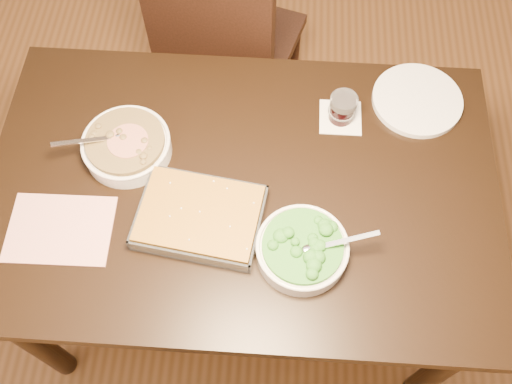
{
  "coord_description": "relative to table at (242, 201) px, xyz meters",
  "views": [
    {
      "loc": [
        0.09,
        -0.75,
        2.11
      ],
      "look_at": [
        0.04,
        -0.05,
        0.8
      ],
      "focal_mm": 40.0,
      "sensor_mm": 36.0,
      "label": 1
    }
  ],
  "objects": [
    {
      "name": "wine_tumbler",
      "position": [
        0.27,
        0.24,
        0.14
      ],
      "size": [
        0.08,
        0.08,
        0.09
      ],
      "color": "black",
      "rests_on": "coaster"
    },
    {
      "name": "coaster",
      "position": [
        0.27,
        0.24,
        0.1
      ],
      "size": [
        0.12,
        0.12,
        0.0
      ],
      "primitive_type": "cube",
      "color": "white",
      "rests_on": "table"
    },
    {
      "name": "ground",
      "position": [
        0.0,
        0.0,
        -0.65
      ],
      "size": [
        4.0,
        4.0,
        0.0
      ],
      "primitive_type": "plane",
      "color": "#4F3116",
      "rests_on": "ground"
    },
    {
      "name": "dinner_plate",
      "position": [
        0.49,
        0.31,
        0.1
      ],
      "size": [
        0.26,
        0.26,
        0.02
      ],
      "primitive_type": "cylinder",
      "color": "silver",
      "rests_on": "table"
    },
    {
      "name": "stew_bowl",
      "position": [
        -0.32,
        0.09,
        0.13
      ],
      "size": [
        0.26,
        0.25,
        0.09
      ],
      "color": "white",
      "rests_on": "table"
    },
    {
      "name": "magazine_a",
      "position": [
        -0.46,
        -0.16,
        0.1
      ],
      "size": [
        0.27,
        0.2,
        0.01
      ],
      "primitive_type": "cube",
      "rotation": [
        0.0,
        0.0,
        0.02
      ],
      "color": "#AE3133",
      "rests_on": "table"
    },
    {
      "name": "broccoli_bowl",
      "position": [
        0.17,
        -0.19,
        0.13
      ],
      "size": [
        0.27,
        0.23,
        0.09
      ],
      "color": "white",
      "rests_on": "table"
    },
    {
      "name": "baking_dish",
      "position": [
        -0.1,
        -0.12,
        0.12
      ],
      "size": [
        0.35,
        0.28,
        0.06
      ],
      "rotation": [
        0.0,
        0.0,
        -0.14
      ],
      "color": "silver",
      "rests_on": "table"
    },
    {
      "name": "chair_far",
      "position": [
        -0.12,
        0.69,
        -0.12
      ],
      "size": [
        0.55,
        0.55,
        0.95
      ],
      "rotation": [
        0.0,
        0.0,
        2.86
      ],
      "color": "black",
      "rests_on": "ground"
    },
    {
      "name": "table",
      "position": [
        0.0,
        0.0,
        0.0
      ],
      "size": [
        1.4,
        0.9,
        0.75
      ],
      "color": "black",
      "rests_on": "ground"
    }
  ]
}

